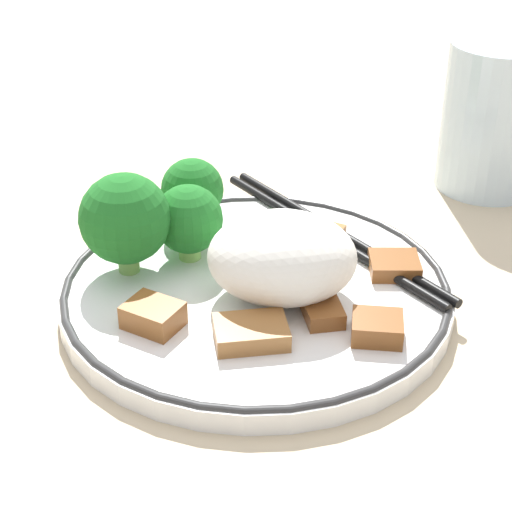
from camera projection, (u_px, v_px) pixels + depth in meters
name	position (u px, v px, depth m)	size (l,w,h in m)	color
ground_plane	(256.00, 303.00, 0.51)	(3.00, 3.00, 0.00)	#C6B28E
plate	(256.00, 292.00, 0.51)	(0.23, 0.23, 0.02)	white
rice_mound	(282.00, 257.00, 0.48)	(0.09, 0.07, 0.05)	white
broccoli_back_left	(192.00, 192.00, 0.55)	(0.04, 0.04, 0.05)	#7FB756
broccoli_back_center	(188.00, 220.00, 0.52)	(0.04, 0.04, 0.05)	#7FB756
broccoli_back_right	(125.00, 219.00, 0.50)	(0.05, 0.05, 0.06)	#7FB756
meat_near_front	(247.00, 332.00, 0.46)	(0.04, 0.04, 0.01)	#9E6633
meat_near_left	(322.00, 310.00, 0.47)	(0.03, 0.03, 0.01)	brown
meat_near_right	(153.00, 315.00, 0.47)	(0.04, 0.03, 0.01)	brown
meat_near_back	(377.00, 328.00, 0.46)	(0.03, 0.03, 0.01)	brown
meat_on_rice_edge	(394.00, 265.00, 0.52)	(0.03, 0.03, 0.01)	brown
meat_mid_left	(318.00, 235.00, 0.55)	(0.04, 0.04, 0.01)	#995B28
chopsticks	(332.00, 234.00, 0.55)	(0.14, 0.17, 0.01)	black
drinking_glass	(494.00, 117.00, 0.62)	(0.08, 0.08, 0.11)	silver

